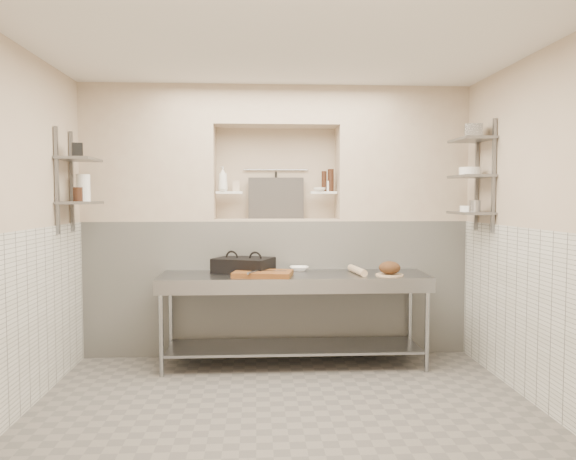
{
  "coord_description": "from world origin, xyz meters",
  "views": [
    {
      "loc": [
        -0.22,
        -4.23,
        1.65
      ],
      "look_at": [
        0.07,
        0.9,
        1.35
      ],
      "focal_mm": 35.0,
      "sensor_mm": 36.0,
      "label": 1
    }
  ],
  "objects": [
    {
      "name": "alcove_sill",
      "position": [
        0.0,
        1.75,
        1.41
      ],
      "size": [
        1.3,
        0.4,
        0.02
      ],
      "primitive_type": "cube",
      "color": "#BAA88E",
      "rests_on": "backwall_lower"
    },
    {
      "name": "wainscot_left",
      "position": [
        -1.99,
        0.0,
        0.7
      ],
      "size": [
        0.02,
        3.9,
        1.4
      ],
      "primitive_type": "cube",
      "color": "silver",
      "rests_on": "floor"
    },
    {
      "name": "wall_right",
      "position": [
        2.05,
        0.0,
        1.4
      ],
      "size": [
        0.1,
        3.9,
        2.8
      ],
      "primitive_type": "cube",
      "color": "#BAA88E",
      "rests_on": "ground"
    },
    {
      "name": "floor",
      "position": [
        0.0,
        0.0,
        -0.05
      ],
      "size": [
        4.0,
        3.9,
        0.1
      ],
      "primitive_type": "cube",
      "color": "#69635D",
      "rests_on": "ground"
    },
    {
      "name": "condiment_a",
      "position": [
        0.58,
        1.74,
        1.83
      ],
      "size": [
        0.06,
        0.06,
        0.24
      ],
      "primitive_type": "cylinder",
      "color": "black",
      "rests_on": "alcove_shelf_right"
    },
    {
      "name": "rolling_pin",
      "position": [
        0.77,
        1.18,
        0.93
      ],
      "size": [
        0.12,
        0.45,
        0.07
      ],
      "primitive_type": "cylinder",
      "rotation": [
        1.57,
        0.0,
        0.12
      ],
      "color": "tan",
      "rests_on": "prep_table"
    },
    {
      "name": "wall_shelf_right_upper",
      "position": [
        1.84,
        1.05,
        2.2
      ],
      "size": [
        0.3,
        0.5,
        0.03
      ],
      "primitive_type": "cube",
      "color": "slate",
      "rests_on": "wall_right"
    },
    {
      "name": "backwall_pillar_right",
      "position": [
        1.33,
        1.75,
        2.1
      ],
      "size": [
        1.35,
        0.4,
        1.4
      ],
      "primitive_type": "cube",
      "color": "#BAA88E",
      "rests_on": "backwall_lower"
    },
    {
      "name": "bread_loaf",
      "position": [
        1.06,
        1.04,
        0.98
      ],
      "size": [
        0.21,
        0.21,
        0.12
      ],
      "primitive_type": "ellipsoid",
      "color": "#4C2D19",
      "rests_on": "bread_board"
    },
    {
      "name": "canister_right",
      "position": [
        1.84,
        0.94,
        1.57
      ],
      "size": [
        0.11,
        0.11,
        0.11
      ],
      "primitive_type": "cylinder",
      "color": "gray",
      "rests_on": "wall_shelf_right_lower"
    },
    {
      "name": "jug_left",
      "position": [
        -1.84,
        1.16,
        1.74
      ],
      "size": [
        0.13,
        0.13,
        0.25
      ],
      "primitive_type": "cylinder",
      "color": "white",
      "rests_on": "wall_shelf_left_lower"
    },
    {
      "name": "shelf_rail_right_a",
      "position": [
        1.98,
        1.25,
        1.85
      ],
      "size": [
        0.03,
        0.03,
        1.05
      ],
      "primitive_type": "cube",
      "color": "slate",
      "rests_on": "wall_right"
    },
    {
      "name": "shelf_rail_left_b",
      "position": [
        -1.98,
        0.85,
        1.8
      ],
      "size": [
        0.03,
        0.03,
        0.95
      ],
      "primitive_type": "cube",
      "color": "slate",
      "rests_on": "wall_left"
    },
    {
      "name": "wall_back",
      "position": [
        0.0,
        2.0,
        1.4
      ],
      "size": [
        4.0,
        0.1,
        2.8
      ],
      "primitive_type": "cube",
      "color": "#BAA88E",
      "rests_on": "ground"
    },
    {
      "name": "jar_alcove",
      "position": [
        -0.43,
        1.79,
        1.77
      ],
      "size": [
        0.07,
        0.07,
        0.11
      ],
      "primitive_type": "cube",
      "color": "#BAA88E",
      "rests_on": "alcove_shelf_left"
    },
    {
      "name": "alcove_shelf_right",
      "position": [
        0.5,
        1.75,
        1.7
      ],
      "size": [
        0.28,
        0.16,
        0.02
      ],
      "primitive_type": "cube",
      "color": "white",
      "rests_on": "backwall_lower"
    },
    {
      "name": "utensil_rail",
      "position": [
        0.0,
        1.92,
        1.95
      ],
      "size": [
        0.7,
        0.02,
        0.02
      ],
      "primitive_type": "cylinder",
      "rotation": [
        0.0,
        1.57,
        0.0
      ],
      "color": "gray",
      "rests_on": "wall_back"
    },
    {
      "name": "bowl_right_mid",
      "position": [
        1.84,
        1.08,
        1.9
      ],
      "size": [
        0.21,
        0.21,
        0.08
      ],
      "primitive_type": "cylinder",
      "color": "white",
      "rests_on": "wall_shelf_right_mid"
    },
    {
      "name": "jar_left",
      "position": [
        -1.84,
        0.99,
        1.68
      ],
      "size": [
        0.09,
        0.09,
        0.13
      ],
      "primitive_type": "cylinder",
      "color": "black",
      "rests_on": "wall_shelf_left_lower"
    },
    {
      "name": "backwall_lower",
      "position": [
        0.0,
        1.75,
        0.7
      ],
      "size": [
        4.0,
        0.4,
        1.4
      ],
      "primitive_type": "cube",
      "color": "silver",
      "rests_on": "floor"
    },
    {
      "name": "ceiling",
      "position": [
        0.0,
        0.0,
        2.85
      ],
      "size": [
        4.0,
        3.9,
        0.1
      ],
      "primitive_type": "cube",
      "color": "silver",
      "rests_on": "ground"
    },
    {
      "name": "hanging_steel",
      "position": [
        0.0,
        1.9,
        1.78
      ],
      "size": [
        0.02,
        0.02,
        0.3
      ],
      "primitive_type": "cylinder",
      "color": "black",
      "rests_on": "utensil_rail"
    },
    {
      "name": "mixing_bowl",
      "position": [
        0.22,
        1.42,
        0.92
      ],
      "size": [
        0.21,
        0.21,
        0.05
      ],
      "primitive_type": "imported",
      "rotation": [
        0.0,
        0.0,
        -0.05
      ],
      "color": "white",
      "rests_on": "prep_table"
    },
    {
      "name": "cutting_board",
      "position": [
        -0.15,
        1.07,
        0.92
      ],
      "size": [
        0.6,
        0.47,
        0.05
      ],
      "primitive_type": "cube",
      "rotation": [
        0.0,
        0.0,
        -0.18
      ],
      "color": "brown",
      "rests_on": "prep_table"
    },
    {
      "name": "box_left_upper",
      "position": [
        -1.84,
        1.0,
        2.08
      ],
      "size": [
        0.12,
        0.12,
        0.13
      ],
      "primitive_type": "cube",
      "rotation": [
        0.0,
        0.0,
        0.36
      ],
      "color": "black",
      "rests_on": "wall_shelf_left_upper"
    },
    {
      "name": "shelf_rail_right_b",
      "position": [
        1.98,
        0.85,
        1.85
      ],
      "size": [
        0.03,
        0.03,
        1.05
      ],
      "primitive_type": "cube",
      "color": "slate",
      "rests_on": "wall_right"
    },
    {
      "name": "wall_shelf_left_upper",
      "position": [
        -1.84,
        1.05,
        2.0
      ],
      "size": [
        0.3,
        0.5,
        0.03
      ],
      "primitive_type": "cube",
      "color": "slate",
      "rests_on": "wall_left"
    },
    {
      "name": "wall_left",
      "position": [
        -2.05,
        0.0,
        1.4
      ],
      "size": [
        0.1,
        3.9,
        2.8
      ],
      "primitive_type": "cube",
      "color": "#BAA88E",
      "rests_on": "ground"
    },
    {
      "name": "wall_shelf_left_lower",
      "position": [
        -1.84,
        1.05,
        1.6
      ],
      "size": [
        0.3,
        0.5,
        0.02
      ],
      "primitive_type": "cube",
      "color": "slate",
      "rests_on": "wall_left"
    },
    {
      "name": "shelf_rail_left_a",
      "position": [
        -1.98,
        1.25,
        1.8
      ],
      "size": [
        0.03,
        0.03,
        0.95
      ],
      "primitive_type": "cube",
      "color": "slate",
      "rests_on": "wall_left"
    },
    {
      "name": "splash_panel",
      "position": [
        0.0,
        1.85,
        1.64
      ],
      "size": [
        0.6,
        0.08,
        0.45
      ],
      "primitive_type": "cube",
      "rotation": [
        -0.14,
        0.0,
        0.0
      ],
      "color": "#383330",
      "rests_on": "alcove_sill"
    },
    {
      "name": "wall_shelf_right_mid",
      "position": [
        1.84,
        1.05,
        1.85
      ],
      "size": [
        0.3,
        0.5,
        0.02
      ],
      "primitive_type": "cube",
      "color": "slate",
      "rests_on": "wall_right"
    },
    {
      "name": "knife_blade",
      "position": [
        -0.07,
        1.08,
        0.95
      ],
      "size": [
        0.28,
        0.06,
        0.01
      ],
      "primitive_type": "cube",
      "rotation": [
        0.0,
        0.0,
        -0.11
      ],
      "color": "gray",
      "rests_on": "cutting_board"
    },
    {
      "name": "basket_right",
      "position": [
        1.84,
        1.01,
        2.28
      ],
      "size": [
        0.22,
        0.24,
        0.13
      ],
      "primitive_type": "cube",
      "rotation": [
        0.0,
        0.0,
        -0.33
      ],
      "color": "gray",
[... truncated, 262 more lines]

